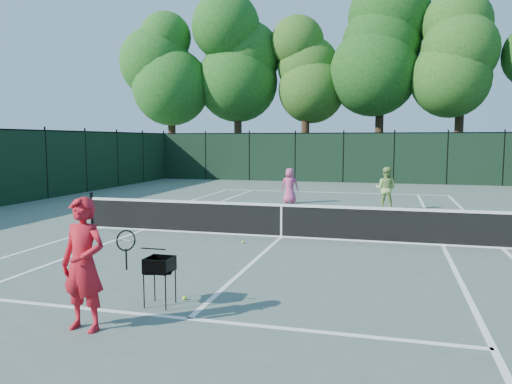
% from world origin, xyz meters
% --- Properties ---
extents(ground, '(90.00, 90.00, 0.00)m').
position_xyz_m(ground, '(0.00, 0.00, 0.00)').
color(ground, '#4D5D53').
rests_on(ground, ground).
extents(sideline_doubles_left, '(0.10, 23.77, 0.01)m').
position_xyz_m(sideline_doubles_left, '(-5.49, 0.00, 0.00)').
color(sideline_doubles_left, white).
rests_on(sideline_doubles_left, ground).
extents(sideline_doubles_right, '(0.10, 23.77, 0.01)m').
position_xyz_m(sideline_doubles_right, '(5.49, 0.00, 0.00)').
color(sideline_doubles_right, white).
rests_on(sideline_doubles_right, ground).
extents(sideline_singles_left, '(0.10, 23.77, 0.01)m').
position_xyz_m(sideline_singles_left, '(-4.12, 0.00, 0.00)').
color(sideline_singles_left, white).
rests_on(sideline_singles_left, ground).
extents(sideline_singles_right, '(0.10, 23.77, 0.01)m').
position_xyz_m(sideline_singles_right, '(4.12, 0.00, 0.00)').
color(sideline_singles_right, white).
rests_on(sideline_singles_right, ground).
extents(baseline_far, '(10.97, 0.10, 0.01)m').
position_xyz_m(baseline_far, '(0.00, 11.88, 0.00)').
color(baseline_far, white).
rests_on(baseline_far, ground).
extents(service_line_near, '(8.23, 0.10, 0.01)m').
position_xyz_m(service_line_near, '(0.00, -6.40, 0.00)').
color(service_line_near, white).
rests_on(service_line_near, ground).
extents(service_line_far, '(8.23, 0.10, 0.01)m').
position_xyz_m(service_line_far, '(0.00, 6.40, 0.00)').
color(service_line_far, white).
rests_on(service_line_far, ground).
extents(center_service_line, '(0.10, 12.80, 0.01)m').
position_xyz_m(center_service_line, '(0.00, 0.00, 0.00)').
color(center_service_line, white).
rests_on(center_service_line, ground).
extents(tennis_net, '(11.69, 0.09, 1.06)m').
position_xyz_m(tennis_net, '(0.00, 0.00, 0.48)').
color(tennis_net, black).
rests_on(tennis_net, ground).
extents(fence_far, '(24.00, 0.05, 3.00)m').
position_xyz_m(fence_far, '(0.00, 18.00, 1.50)').
color(fence_far, black).
rests_on(fence_far, ground).
extents(tree_0, '(6.40, 6.40, 13.14)m').
position_xyz_m(tree_0, '(-13.00, 21.50, 8.16)').
color(tree_0, black).
rests_on(tree_0, ground).
extents(tree_1, '(6.80, 6.80, 13.98)m').
position_xyz_m(tree_1, '(-8.00, 22.00, 8.69)').
color(tree_1, black).
rests_on(tree_1, ground).
extents(tree_2, '(6.00, 6.00, 12.40)m').
position_xyz_m(tree_2, '(-3.00, 21.80, 7.73)').
color(tree_2, black).
rests_on(tree_2, ground).
extents(tree_3, '(7.00, 7.00, 14.45)m').
position_xyz_m(tree_3, '(2.00, 22.30, 9.01)').
color(tree_3, black).
rests_on(tree_3, ground).
extents(tree_4, '(6.20, 6.20, 12.97)m').
position_xyz_m(tree_4, '(7.00, 21.60, 8.14)').
color(tree_4, black).
rests_on(tree_4, ground).
extents(coach, '(0.99, 0.61, 1.85)m').
position_xyz_m(coach, '(-1.23, -7.15, 0.93)').
color(coach, red).
rests_on(coach, ground).
extents(player_pink, '(0.77, 0.55, 1.47)m').
position_xyz_m(player_pink, '(-1.19, 7.15, 0.73)').
color(player_pink, '#C44579').
rests_on(player_pink, ground).
extents(player_green, '(0.90, 0.76, 1.62)m').
position_xyz_m(player_green, '(2.65, 6.07, 0.81)').
color(player_green, '#92BC5E').
rests_on(player_green, ground).
extents(ball_hopper, '(0.51, 0.51, 0.78)m').
position_xyz_m(ball_hopper, '(-0.68, -5.96, 0.65)').
color(ball_hopper, black).
rests_on(ball_hopper, ground).
extents(loose_ball_near_cart, '(0.07, 0.07, 0.07)m').
position_xyz_m(loose_ball_near_cart, '(-0.41, -5.61, 0.03)').
color(loose_ball_near_cart, '#D7F131').
rests_on(loose_ball_near_cart, ground).
extents(loose_ball_midcourt, '(0.07, 0.07, 0.07)m').
position_xyz_m(loose_ball_midcourt, '(-0.76, -1.06, 0.03)').
color(loose_ball_midcourt, '#B9CE2A').
rests_on(loose_ball_midcourt, ground).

